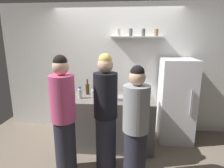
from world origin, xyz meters
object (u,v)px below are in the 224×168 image
object	(u,v)px
utensil_holder	(94,93)
water_bottle_plastic	(80,93)
refrigerator	(176,100)
person_grey_hoodie	(136,128)
wine_bottle_dark_glass	(95,88)
wine_bottle_amber_glass	(88,89)
person_pink_top	(64,117)
person_blonde	(106,114)
baking_pan	(128,98)
wine_bottle_green_glass	(107,91)

from	to	relation	value
utensil_holder	water_bottle_plastic	size ratio (longest dim) A/B	1.06
refrigerator	water_bottle_plastic	size ratio (longest dim) A/B	7.60
person_grey_hoodie	utensil_holder	bearing A→B (deg)	-104.38
wine_bottle_dark_glass	wine_bottle_amber_glass	size ratio (longest dim) A/B	0.99
refrigerator	water_bottle_plastic	bearing A→B (deg)	-165.99
person_pink_top	person_grey_hoodie	xyz separation A→B (m)	(0.99, -0.10, -0.06)
person_blonde	person_pink_top	xyz separation A→B (m)	(-0.56, -0.17, -0.01)
wine_bottle_amber_glass	person_pink_top	world-z (taller)	person_pink_top
water_bottle_plastic	person_pink_top	distance (m)	0.73
refrigerator	wine_bottle_dark_glass	distance (m)	1.54
person_pink_top	person_grey_hoodie	world-z (taller)	person_pink_top
wine_bottle_amber_glass	person_pink_top	bearing A→B (deg)	-97.32
baking_pan	utensil_holder	world-z (taller)	utensil_holder
baking_pan	wine_bottle_amber_glass	size ratio (longest dim) A/B	1.20
wine_bottle_green_glass	person_pink_top	distance (m)	0.95
baking_pan	wine_bottle_amber_glass	bearing A→B (deg)	162.67
wine_bottle_dark_glass	water_bottle_plastic	world-z (taller)	wine_bottle_dark_glass
person_blonde	person_pink_top	distance (m)	0.59
refrigerator	water_bottle_plastic	distance (m)	1.79
wine_bottle_dark_glass	wine_bottle_green_glass	size ratio (longest dim) A/B	0.85
person_grey_hoodie	wine_bottle_amber_glass	bearing A→B (deg)	-103.21
person_blonde	person_pink_top	world-z (taller)	person_blonde
utensil_holder	wine_bottle_amber_glass	bearing A→B (deg)	135.96
wine_bottle_dark_glass	refrigerator	bearing A→B (deg)	4.03
utensil_holder	wine_bottle_amber_glass	size ratio (longest dim) A/B	0.77
utensil_holder	person_grey_hoodie	distance (m)	1.19
water_bottle_plastic	person_blonde	size ratio (longest dim) A/B	0.12
baking_pan	person_grey_hoodie	size ratio (longest dim) A/B	0.21
utensil_holder	person_pink_top	bearing A→B (deg)	-107.99
wine_bottle_amber_glass	person_grey_hoodie	bearing A→B (deg)	-50.91
baking_pan	person_blonde	size ratio (longest dim) A/B	0.20
utensil_holder	wine_bottle_dark_glass	xyz separation A→B (m)	(-0.01, 0.21, 0.04)
baking_pan	person_grey_hoodie	world-z (taller)	person_grey_hoodie
utensil_holder	wine_bottle_green_glass	bearing A→B (deg)	-11.51
wine_bottle_amber_glass	person_grey_hoodie	world-z (taller)	person_grey_hoodie
wine_bottle_dark_glass	person_grey_hoodie	size ratio (longest dim) A/B	0.18
baking_pan	person_grey_hoodie	bearing A→B (deg)	-82.23
person_blonde	utensil_holder	bearing A→B (deg)	-111.17
person_grey_hoodie	wine_bottle_dark_glass	bearing A→B (deg)	-109.50
wine_bottle_green_glass	person_pink_top	size ratio (longest dim) A/B	0.19
baking_pan	water_bottle_plastic	size ratio (longest dim) A/B	1.66
person_blonde	wine_bottle_dark_glass	bearing A→B (deg)	-116.02
water_bottle_plastic	person_grey_hoodie	xyz separation A→B (m)	(0.94, -0.81, -0.20)
person_pink_top	wine_bottle_amber_glass	bearing A→B (deg)	-54.43
wine_bottle_green_glass	refrigerator	bearing A→B (deg)	16.24
baking_pan	person_blonde	xyz separation A→B (m)	(-0.31, -0.56, -0.07)
baking_pan	wine_bottle_amber_glass	world-z (taller)	wine_bottle_amber_glass
person_blonde	person_grey_hoodie	size ratio (longest dim) A/B	1.07
wine_bottle_dark_glass	water_bottle_plastic	distance (m)	0.39
utensil_holder	wine_bottle_amber_glass	distance (m)	0.21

